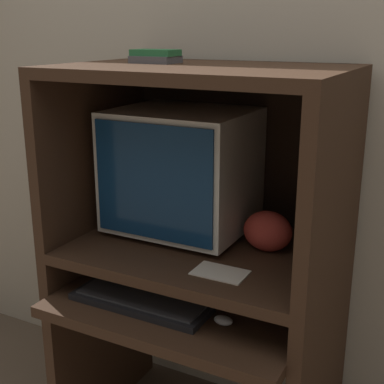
{
  "coord_description": "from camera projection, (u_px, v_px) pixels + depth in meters",
  "views": [
    {
      "loc": [
        0.74,
        -1.17,
        1.48
      ],
      "look_at": [
        -0.04,
        0.31,
        0.98
      ],
      "focal_mm": 50.0,
      "sensor_mm": 36.0,
      "label": 1
    }
  ],
  "objects": [
    {
      "name": "hutch_upper",
      "position": [
        207.0,
        129.0,
        1.69
      ],
      "size": [
        0.89,
        0.62,
        0.58
      ],
      "color": "#382316",
      "rests_on": "desk_monitor_shelf"
    },
    {
      "name": "book_stack",
      "position": [
        156.0,
        57.0,
        1.72
      ],
      "size": [
        0.15,
        0.11,
        0.04
      ],
      "color": "#4C4C51",
      "rests_on": "hutch_upper"
    },
    {
      "name": "mouse",
      "position": [
        223.0,
        320.0,
        1.57
      ],
      "size": [
        0.06,
        0.04,
        0.03
      ],
      "color": "#B7B7B7",
      "rests_on": "desk_base"
    },
    {
      "name": "desk_base",
      "position": [
        194.0,
        356.0,
        1.85
      ],
      "size": [
        0.89,
        0.7,
        0.65
      ],
      "color": "#382316",
      "rests_on": "ground_plane"
    },
    {
      "name": "desk_monitor_shelf",
      "position": [
        201.0,
        253.0,
        1.79
      ],
      "size": [
        0.89,
        0.62,
        0.15
      ],
      "color": "#382316",
      "rests_on": "desk_base"
    },
    {
      "name": "snack_bag",
      "position": [
        268.0,
        231.0,
        1.71
      ],
      "size": [
        0.16,
        0.12,
        0.13
      ],
      "color": "#BC382D",
      "rests_on": "desk_monitor_shelf"
    },
    {
      "name": "paper_card",
      "position": [
        220.0,
        273.0,
        1.56
      ],
      "size": [
        0.16,
        0.1,
        0.0
      ],
      "color": "beige",
      "rests_on": "desk_monitor_shelf"
    },
    {
      "name": "wall_back",
      "position": [
        248.0,
        82.0,
        1.94
      ],
      "size": [
        6.0,
        0.06,
        2.6
      ],
      "color": "#B2A893",
      "rests_on": "ground_plane"
    },
    {
      "name": "keyboard",
      "position": [
        141.0,
        302.0,
        1.67
      ],
      "size": [
        0.45,
        0.15,
        0.03
      ],
      "color": "black",
      "rests_on": "desk_base"
    },
    {
      "name": "crt_monitor",
      "position": [
        182.0,
        170.0,
        1.84
      ],
      "size": [
        0.46,
        0.39,
        0.43
      ],
      "color": "beige",
      "rests_on": "desk_monitor_shelf"
    }
  ]
}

